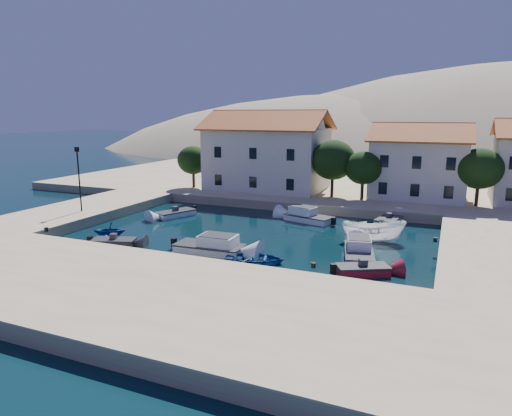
{
  "coord_description": "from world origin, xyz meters",
  "views": [
    {
      "loc": [
        15.33,
        -25.24,
        10.37
      ],
      "look_at": [
        -0.52,
        11.66,
        2.0
      ],
      "focal_mm": 32.0,
      "sensor_mm": 36.0,
      "label": 1
    }
  ],
  "objects_px": {
    "building_left": "(267,149)",
    "cabin_cruiser_east": "(359,252)",
    "rowboat_south": "(255,263)",
    "lamppost": "(79,173)",
    "boat_east": "(373,242)",
    "cabin_cruiser_south": "(209,246)",
    "building_mid": "(419,160)"
  },
  "relations": [
    {
      "from": "building_mid",
      "to": "building_left",
      "type": "bearing_deg",
      "value": -176.82
    },
    {
      "from": "building_left",
      "to": "lamppost",
      "type": "height_order",
      "value": "building_left"
    },
    {
      "from": "building_left",
      "to": "cabin_cruiser_south",
      "type": "height_order",
      "value": "building_left"
    },
    {
      "from": "building_left",
      "to": "cabin_cruiser_south",
      "type": "relative_size",
      "value": 2.74
    },
    {
      "from": "cabin_cruiser_east",
      "to": "rowboat_south",
      "type": "bearing_deg",
      "value": 107.69
    },
    {
      "from": "building_mid",
      "to": "cabin_cruiser_south",
      "type": "xyz_separation_m",
      "value": [
        -13.04,
        -25.11,
        -4.75
      ]
    },
    {
      "from": "rowboat_south",
      "to": "boat_east",
      "type": "height_order",
      "value": "boat_east"
    },
    {
      "from": "cabin_cruiser_east",
      "to": "boat_east",
      "type": "bearing_deg",
      "value": -16.26
    },
    {
      "from": "cabin_cruiser_east",
      "to": "building_left",
      "type": "bearing_deg",
      "value": 23.39
    },
    {
      "from": "cabin_cruiser_south",
      "to": "building_mid",
      "type": "bearing_deg",
      "value": 60.24
    },
    {
      "from": "building_mid",
      "to": "cabin_cruiser_south",
      "type": "bearing_deg",
      "value": -117.44
    },
    {
      "from": "cabin_cruiser_east",
      "to": "cabin_cruiser_south",
      "type": "bearing_deg",
      "value": 92.55
    },
    {
      "from": "rowboat_south",
      "to": "building_left",
      "type": "bearing_deg",
      "value": 5.22
    },
    {
      "from": "cabin_cruiser_south",
      "to": "cabin_cruiser_east",
      "type": "relative_size",
      "value": 1.02
    },
    {
      "from": "building_left",
      "to": "cabin_cruiser_east",
      "type": "distance_m",
      "value": 26.83
    },
    {
      "from": "lamppost",
      "to": "cabin_cruiser_east",
      "type": "height_order",
      "value": "lamppost"
    },
    {
      "from": "building_left",
      "to": "boat_east",
      "type": "bearing_deg",
      "value": -45.6
    },
    {
      "from": "building_mid",
      "to": "rowboat_south",
      "type": "relative_size",
      "value": 2.51
    },
    {
      "from": "cabin_cruiser_south",
      "to": "boat_east",
      "type": "bearing_deg",
      "value": 33.29
    },
    {
      "from": "cabin_cruiser_south",
      "to": "rowboat_south",
      "type": "bearing_deg",
      "value": -14.48
    },
    {
      "from": "building_left",
      "to": "cabin_cruiser_east",
      "type": "relative_size",
      "value": 2.8
    },
    {
      "from": "lamppost",
      "to": "building_mid",
      "type": "bearing_deg",
      "value": 35.45
    },
    {
      "from": "rowboat_south",
      "to": "lamppost",
      "type": "bearing_deg",
      "value": 61.54
    },
    {
      "from": "cabin_cruiser_east",
      "to": "boat_east",
      "type": "xyz_separation_m",
      "value": [
        0.26,
        4.82,
        -0.48
      ]
    },
    {
      "from": "lamppost",
      "to": "rowboat_south",
      "type": "distance_m",
      "value": 21.75
    },
    {
      "from": "rowboat_south",
      "to": "cabin_cruiser_east",
      "type": "relative_size",
      "value": 0.8
    },
    {
      "from": "lamppost",
      "to": "cabin_cruiser_east",
      "type": "distance_m",
      "value": 27.52
    },
    {
      "from": "rowboat_south",
      "to": "cabin_cruiser_east",
      "type": "bearing_deg",
      "value": -73.9
    },
    {
      "from": "building_left",
      "to": "rowboat_south",
      "type": "relative_size",
      "value": 3.51
    },
    {
      "from": "building_mid",
      "to": "lamppost",
      "type": "height_order",
      "value": "building_mid"
    },
    {
      "from": "building_left",
      "to": "building_mid",
      "type": "xyz_separation_m",
      "value": [
        18.0,
        1.0,
        -0.71
      ]
    },
    {
      "from": "boat_east",
      "to": "building_left",
      "type": "bearing_deg",
      "value": 29.6
    }
  ]
}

